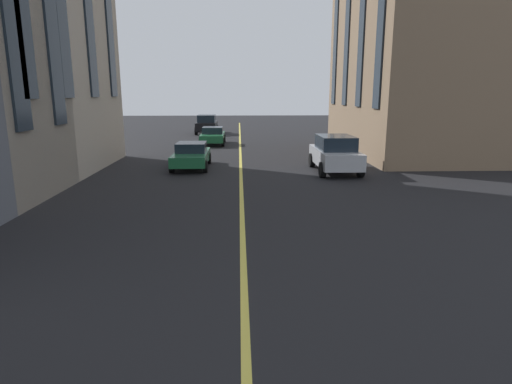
# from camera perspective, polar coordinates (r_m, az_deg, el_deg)

# --- Properties ---
(lane_centre_line) EXTENTS (80.00, 0.16, 0.01)m
(lane_centre_line) POSITION_cam_1_polar(r_m,az_deg,el_deg) (20.75, -1.98, 1.72)
(lane_centre_line) COLOR #D8C64C
(lane_centre_line) RESTS_ON ground_plane
(car_silver_near) EXTENTS (4.70, 2.14, 1.88)m
(car_silver_near) POSITION_cam_1_polar(r_m,az_deg,el_deg) (22.91, 10.37, 5.03)
(car_silver_near) COLOR #B7BABF
(car_silver_near) RESTS_ON ground_plane
(car_green_oncoming) EXTENTS (4.40, 1.95, 1.37)m
(car_green_oncoming) POSITION_cam_1_polar(r_m,az_deg,el_deg) (24.08, -8.52, 4.83)
(car_green_oncoming) COLOR #1E6038
(car_green_oncoming) RESTS_ON ground_plane
(car_green_mid) EXTENTS (4.40, 1.95, 1.37)m
(car_green_mid) POSITION_cam_1_polar(r_m,az_deg,el_deg) (35.08, -5.73, 7.41)
(car_green_mid) COLOR #1E6038
(car_green_mid) RESTS_ON ground_plane
(car_black_far) EXTENTS (4.70, 2.14, 1.88)m
(car_black_far) POSITION_cam_1_polar(r_m,az_deg,el_deg) (44.59, -6.50, 8.90)
(car_black_far) COLOR black
(car_black_far) RESTS_ON ground_plane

